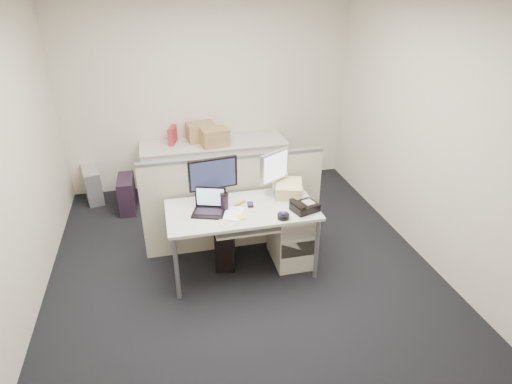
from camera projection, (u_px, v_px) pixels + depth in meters
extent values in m
cube|color=black|center=(243.00, 268.00, 4.61)|extent=(4.00, 4.50, 0.01)
cube|color=beige|center=(208.00, 93.00, 5.95)|extent=(4.00, 0.02, 2.70)
cube|color=beige|center=(335.00, 318.00, 2.04)|extent=(4.00, 0.02, 2.70)
cube|color=beige|center=(7.00, 171.00, 3.58)|extent=(0.02, 4.50, 2.70)
cube|color=beige|center=(430.00, 134.00, 4.41)|extent=(0.02, 4.50, 2.70)
cube|color=beige|center=(242.00, 210.00, 4.28)|extent=(1.50, 0.75, 0.03)
cylinder|color=slate|center=(177.00, 269.00, 4.02)|extent=(0.04, 0.04, 0.70)
cylinder|color=slate|center=(172.00, 233.00, 4.59)|extent=(0.04, 0.04, 0.70)
cylinder|color=slate|center=(317.00, 249.00, 4.31)|extent=(0.04, 0.04, 0.70)
cylinder|color=slate|center=(297.00, 217.00, 4.88)|extent=(0.04, 0.04, 0.70)
cube|color=beige|center=(246.00, 227.00, 4.17)|extent=(0.62, 0.32, 0.02)
cube|color=beige|center=(291.00, 233.00, 4.62)|extent=(0.40, 0.55, 0.65)
cube|color=#AAA38D|center=(234.00, 204.00, 4.75)|extent=(2.00, 0.06, 1.10)
cube|color=beige|center=(215.00, 167.00, 6.12)|extent=(2.00, 0.60, 0.72)
cube|color=black|center=(213.00, 181.00, 4.27)|extent=(0.52, 0.25, 0.50)
cube|color=#B7B7BC|center=(274.00, 173.00, 4.46)|extent=(0.43, 0.37, 0.48)
cube|color=black|center=(208.00, 203.00, 4.14)|extent=(0.37, 0.32, 0.23)
cylinder|color=black|center=(283.00, 216.00, 4.10)|extent=(0.12, 0.12, 0.05)
cube|color=black|center=(305.00, 207.00, 4.23)|extent=(0.29, 0.26, 0.08)
cube|color=white|center=(231.00, 213.00, 4.18)|extent=(0.31, 0.34, 0.01)
cube|color=yellow|center=(240.00, 218.00, 4.11)|extent=(0.08, 0.08, 0.01)
cylinder|color=black|center=(224.00, 202.00, 4.22)|extent=(0.09, 0.09, 0.17)
ellipsoid|color=yellow|center=(240.00, 202.00, 4.36)|extent=(0.16, 0.12, 0.04)
cube|color=black|center=(250.00, 205.00, 4.34)|extent=(0.07, 0.12, 0.01)
cube|color=#DFC684|center=(289.00, 188.00, 4.53)|extent=(0.37, 0.42, 0.13)
cube|color=black|center=(240.00, 224.00, 4.19)|extent=(0.46, 0.21, 0.02)
cube|color=black|center=(225.00, 241.00, 4.64)|extent=(0.30, 0.53, 0.47)
cube|color=black|center=(127.00, 194.00, 5.67)|extent=(0.21, 0.49, 0.46)
cube|color=#B7B7BC|center=(93.00, 185.00, 5.91)|extent=(0.30, 0.53, 0.46)
cube|color=#A57A4D|center=(200.00, 132.00, 5.96)|extent=(0.40, 0.32, 0.27)
cube|color=#A57A4D|center=(215.00, 138.00, 5.79)|extent=(0.40, 0.33, 0.26)
cube|color=maroon|center=(173.00, 136.00, 5.87)|extent=(0.14, 0.28, 0.25)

